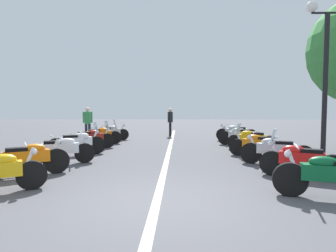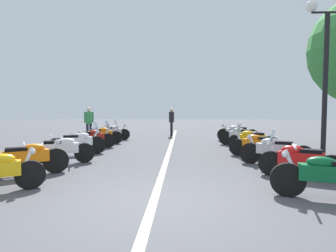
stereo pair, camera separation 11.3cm
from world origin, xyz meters
name	(u,v)px [view 1 (the left image)]	position (x,y,z in m)	size (l,w,h in m)	color
ground_plane	(156,204)	(0.00, 0.00, 0.00)	(80.00, 80.00, 0.00)	#4C4C51
lane_centre_stripe	(169,153)	(5.95, 0.00, 0.00)	(22.05, 0.16, 0.01)	beige
motorcycle_left_row_1	(27,158)	(1.94, 3.41, 0.46)	(1.27, 1.80, 1.01)	black
motorcycle_left_row_2	(61,150)	(3.54, 3.23, 0.45)	(0.95, 1.97, 0.99)	black
motorcycle_left_row_3	(78,142)	(5.19, 3.31, 0.48)	(1.19, 1.86, 1.22)	black
motorcycle_left_row_4	(90,138)	(6.79, 3.35, 0.47)	(1.20, 1.92, 1.21)	black
motorcycle_left_row_5	(100,135)	(8.35, 3.38, 0.46)	(0.97, 2.04, 1.20)	black
motorcycle_left_row_6	(110,132)	(10.00, 3.28, 0.45)	(1.01, 1.92, 0.98)	black
motorcycle_right_row_0	(333,175)	(0.36, -3.29, 0.46)	(0.90, 2.12, 1.01)	black
motorcycle_right_row_1	(300,159)	(2.04, -3.39, 0.46)	(1.01, 1.87, 1.21)	black
motorcycle_right_row_2	(276,150)	(3.62, -3.33, 0.46)	(1.01, 2.03, 1.00)	black
motorcycle_right_row_3	(258,144)	(5.08, -3.20, 0.46)	(1.06, 1.98, 1.19)	black
motorcycle_right_row_4	(251,139)	(6.77, -3.39, 0.45)	(0.89, 1.96, 0.99)	black
motorcycle_right_row_5	(241,136)	(8.22, -3.27, 0.46)	(0.99, 2.06, 1.01)	black
motorcycle_right_row_6	(236,132)	(9.91, -3.39, 0.46)	(0.90, 2.06, 1.01)	black
street_lamp_twin_globe	(326,54)	(3.49, -4.66, 3.29)	(0.32, 1.22, 4.80)	black
traffic_cone_0	(8,157)	(3.06, 4.61, 0.29)	(0.36, 0.36, 0.61)	orange
traffic_cone_1	(271,141)	(7.36, -4.37, 0.29)	(0.36, 0.36, 0.61)	orange
traffic_cone_2	(71,140)	(7.55, 4.47, 0.29)	(0.36, 0.36, 0.61)	orange
bystander_0	(88,121)	(10.15, 4.55, 1.05)	(0.34, 0.45, 1.78)	#1E2338
bystander_2	(170,120)	(12.57, 0.15, 1.02)	(0.53, 0.32, 1.74)	black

